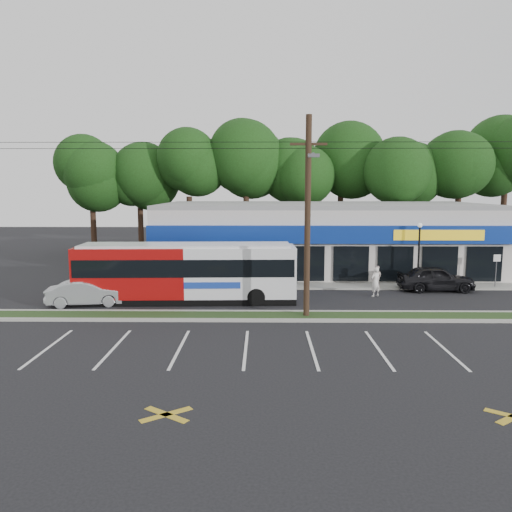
{
  "coord_description": "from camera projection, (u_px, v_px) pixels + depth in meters",
  "views": [
    {
      "loc": [
        0.77,
        -23.61,
        6.49
      ],
      "look_at": [
        0.41,
        5.0,
        2.59
      ],
      "focal_mm": 35.0,
      "sensor_mm": 36.0,
      "label": 1
    }
  ],
  "objects": [
    {
      "name": "car_silver",
      "position": [
        87.0,
        293.0,
        27.76
      ],
      "size": [
        4.5,
        2.25,
        1.42
      ],
      "primitive_type": "imported",
      "rotation": [
        0.0,
        0.0,
        1.75
      ],
      "color": "#93969A",
      "rests_on": "ground"
    },
    {
      "name": "lamp_post",
      "position": [
        419.0,
        247.0,
        32.5
      ],
      "size": [
        0.3,
        0.3,
        4.25
      ],
      "color": "black",
      "rests_on": "ground"
    },
    {
      "name": "tree_line",
      "position": [
        295.0,
        168.0,
        48.85
      ],
      "size": [
        46.76,
        6.76,
        11.83
      ],
      "color": "black",
      "rests_on": "ground"
    },
    {
      "name": "pedestrian_b",
      "position": [
        376.0,
        277.0,
        32.49
      ],
      "size": [
        0.87,
        0.78,
        1.49
      ],
      "primitive_type": "imported",
      "rotation": [
        0.0,
        0.0,
        2.79
      ],
      "color": "beige",
      "rests_on": "ground"
    },
    {
      "name": "metrobus",
      "position": [
        187.0,
        271.0,
        28.54
      ],
      "size": [
        12.55,
        3.08,
        3.35
      ],
      "rotation": [
        0.0,
        0.0,
        0.04
      ],
      "color": "#950B0B",
      "rests_on": "ground"
    },
    {
      "name": "sidewalk",
      "position": [
        326.0,
        286.0,
        33.12
      ],
      "size": [
        32.0,
        2.2,
        0.1
      ],
      "primitive_type": "cube",
      "color": "#9E9E93",
      "rests_on": "ground"
    },
    {
      "name": "curb_south",
      "position": [
        246.0,
        320.0,
        24.41
      ],
      "size": [
        40.0,
        0.25,
        0.14
      ],
      "primitive_type": "cube",
      "color": "#9E9E93",
      "rests_on": "ground"
    },
    {
      "name": "pedestrian_a",
      "position": [
        375.0,
        282.0,
        30.0
      ],
      "size": [
        0.78,
        0.7,
        1.78
      ],
      "primitive_type": "imported",
      "rotation": [
        0.0,
        0.0,
        3.67
      ],
      "color": "silver",
      "rests_on": "ground"
    },
    {
      "name": "ground",
      "position": [
        246.0,
        322.0,
        24.27
      ],
      "size": [
        120.0,
        120.0,
        0.0
      ],
      "primitive_type": "plane",
      "color": "black",
      "rests_on": "ground"
    },
    {
      "name": "sign_post",
      "position": [
        497.0,
        265.0,
        32.36
      ],
      "size": [
        0.45,
        0.1,
        2.23
      ],
      "color": "#59595E",
      "rests_on": "ground"
    },
    {
      "name": "grass_strip",
      "position": [
        247.0,
        316.0,
        25.26
      ],
      "size": [
        40.0,
        1.6,
        0.12
      ],
      "primitive_type": "cube",
      "color": "#253817",
      "rests_on": "ground"
    },
    {
      "name": "curb_north",
      "position": [
        247.0,
        312.0,
        26.1
      ],
      "size": [
        40.0,
        0.25,
        0.14
      ],
      "primitive_type": "cube",
      "color": "#9E9E93",
      "rests_on": "ground"
    },
    {
      "name": "strip_mall",
      "position": [
        322.0,
        237.0,
        39.61
      ],
      "size": [
        25.0,
        12.55,
        5.3
      ],
      "color": "#BBB5AE",
      "rests_on": "ground"
    },
    {
      "name": "car_dark",
      "position": [
        436.0,
        278.0,
        31.68
      ],
      "size": [
        4.73,
        1.91,
        1.61
      ],
      "primitive_type": "imported",
      "rotation": [
        0.0,
        0.0,
        1.57
      ],
      "color": "black",
      "rests_on": "ground"
    },
    {
      "name": "utility_pole",
      "position": [
        304.0,
        210.0,
        24.42
      ],
      "size": [
        50.0,
        2.77,
        10.0
      ],
      "color": "black",
      "rests_on": "ground"
    }
  ]
}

